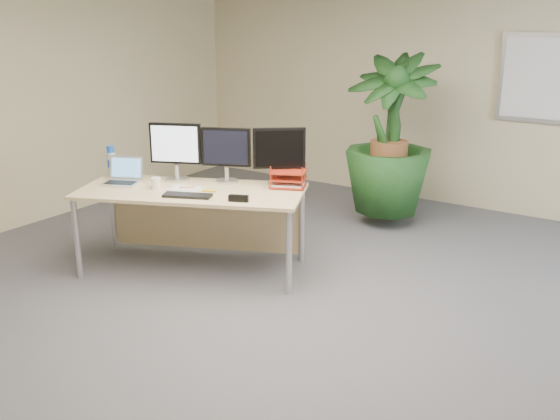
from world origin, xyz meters
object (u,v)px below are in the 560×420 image
Objects in this scene: floor_plant at (389,157)px; laptop at (123,176)px; monitor_left at (176,148)px; monitor_right at (226,151)px; desk at (196,203)px.

laptop is at bearing -124.27° from floor_plant.
monitor_left reaches higher than monitor_right.
monitor_left is at bearing -121.73° from floor_plant.
laptop is (-0.62, -0.26, 0.22)m from desk.
laptop is at bearing -145.51° from monitor_right.
desk is at bearing -114.87° from floor_plant.
monitor_left is at bearing 43.40° from laptop.
floor_plant is at bearing 65.13° from desk.
monitor_right reaches higher than desk.
monitor_left is 0.54m from laptop.
floor_plant reaches higher than monitor_right.
floor_plant is at bearing 65.78° from monitor_right.
floor_plant is 2.79m from laptop.
laptop reaches higher than desk.
desk is 0.54m from monitor_left.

